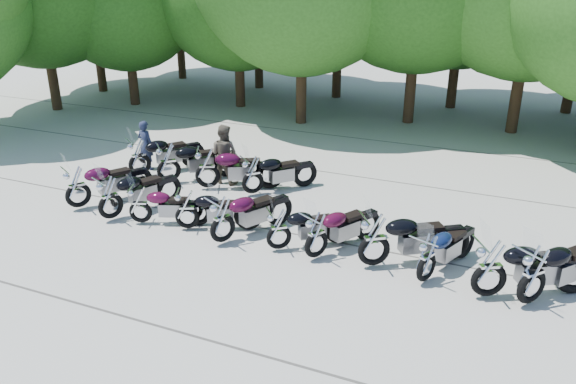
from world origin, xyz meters
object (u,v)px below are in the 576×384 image
at_px(motorcycle_13, 207,167).
at_px(motorcycle_4, 222,219).
at_px(motorcycle_5, 279,228).
at_px(motorcycle_11, 139,156).
at_px(motorcycle_2, 140,204).
at_px(motorcycle_7, 375,239).
at_px(motorcycle_1, 110,197).
at_px(motorcycle_0, 77,186).
at_px(motorcycle_9, 491,267).
at_px(rider_0, 146,145).
at_px(motorcycle_6, 316,234).
at_px(motorcycle_14, 253,174).
at_px(motorcycle_3, 187,208).
at_px(motorcycle_10, 534,274).
at_px(motorcycle_12, 168,162).
at_px(motorcycle_8, 427,257).
at_px(rider_1, 224,154).

bearing_deg(motorcycle_13, motorcycle_4, -170.29).
xyz_separation_m(motorcycle_5, motorcycle_11, (-5.96, 2.74, 0.11)).
distance_m(motorcycle_2, motorcycle_7, 6.05).
bearing_deg(motorcycle_1, motorcycle_7, -153.44).
relative_size(motorcycle_4, motorcycle_5, 1.14).
bearing_deg(motorcycle_0, motorcycle_2, -153.31).
xyz_separation_m(motorcycle_9, rider_0, (-10.84, 3.65, 0.09)).
height_order(motorcycle_6, motorcycle_14, motorcycle_14).
bearing_deg(motorcycle_0, motorcycle_13, -103.59).
bearing_deg(motorcycle_6, motorcycle_3, 26.90).
relative_size(motorcycle_0, motorcycle_7, 0.95).
distance_m(motorcycle_6, motorcycle_10, 4.48).
bearing_deg(motorcycle_12, motorcycle_14, -130.53).
height_order(motorcycle_1, motorcycle_4, motorcycle_1).
relative_size(motorcycle_2, motorcycle_9, 0.80).
relative_size(motorcycle_10, rider_0, 1.57).
height_order(motorcycle_12, motorcycle_14, motorcycle_12).
distance_m(motorcycle_0, motorcycle_11, 2.69).
distance_m(motorcycle_8, motorcycle_11, 9.76).
bearing_deg(motorcycle_6, motorcycle_10, -152.30).
bearing_deg(motorcycle_2, motorcycle_8, -111.21).
relative_size(motorcycle_3, motorcycle_10, 0.83).
bearing_deg(motorcycle_6, rider_0, 3.13).
bearing_deg(motorcycle_10, motorcycle_7, 34.69).
distance_m(motorcycle_3, motorcycle_8, 5.93).
bearing_deg(rider_1, motorcycle_1, 71.85).
bearing_deg(rider_1, motorcycle_13, 80.12).
height_order(motorcycle_7, motorcycle_13, same).
relative_size(motorcycle_0, motorcycle_2, 1.18).
distance_m(motorcycle_7, motorcycle_13, 6.24).
bearing_deg(motorcycle_9, motorcycle_0, 58.89).
bearing_deg(motorcycle_7, motorcycle_9, -131.67).
height_order(motorcycle_8, rider_1, rider_1).
distance_m(motorcycle_0, motorcycle_7, 8.18).
bearing_deg(motorcycle_3, motorcycle_9, -117.06).
bearing_deg(motorcycle_1, motorcycle_6, -154.25).
relative_size(motorcycle_6, motorcycle_10, 0.89).
relative_size(motorcycle_1, motorcycle_11, 0.96).
distance_m(motorcycle_5, motorcycle_12, 5.45).
relative_size(motorcycle_9, motorcycle_12, 1.02).
bearing_deg(motorcycle_6, motorcycle_11, 7.22).
bearing_deg(motorcycle_11, motorcycle_4, -177.88).
distance_m(motorcycle_3, rider_1, 3.37).
relative_size(motorcycle_13, motorcycle_14, 1.09).
xyz_separation_m(motorcycle_5, rider_1, (-3.30, 3.37, 0.32)).
distance_m(motorcycle_13, rider_0, 2.85).
distance_m(motorcycle_0, motorcycle_13, 3.60).
bearing_deg(motorcycle_13, motorcycle_6, -148.05).
height_order(motorcycle_2, motorcycle_7, motorcycle_7).
bearing_deg(motorcycle_7, motorcycle_3, 55.56).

